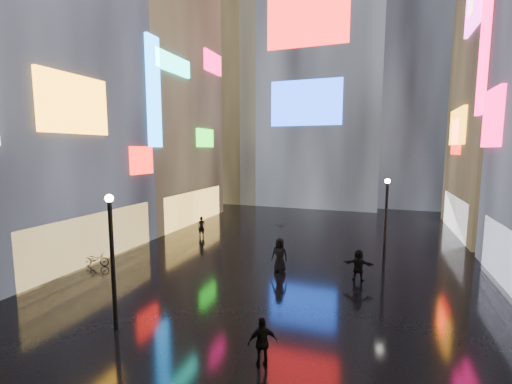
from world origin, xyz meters
The scene contains 14 objects.
ground centered at (0.00, 20.00, 0.00)m, with size 140.00×140.00×0.00m, color black.
building_left_mid centered at (-15.98, 14.01, 11.97)m, with size 10.28×12.70×24.00m.
building_left_far centered at (-15.98, 26.00, 10.98)m, with size 10.28×12.00×22.00m.
tower_main centered at (-3.00, 43.97, 21.01)m, with size 16.00×14.20×42.00m.
tower_flank_right centered at (9.00, 46.00, 17.00)m, with size 12.00×12.00×34.00m, color black.
tower_flank_left centered at (-14.00, 42.00, 13.00)m, with size 10.00×10.00×26.00m, color black.
lamp_near centered at (-4.29, 8.06, 2.94)m, with size 0.30×0.30×5.20m.
lamp_far centered at (5.45, 18.78, 2.94)m, with size 0.30×0.30×5.20m.
pedestrian_3 centered at (1.73, 7.79, 0.81)m, with size 0.95×0.40×1.62m, color black.
pedestrian_4 centered at (-0.08, 16.14, 0.96)m, with size 0.94×0.61×1.91m, color black.
pedestrian_5 centered at (4.16, 16.20, 0.83)m, with size 1.54×0.49×1.67m, color black.
pedestrian_6 centered at (-7.98, 21.58, 0.80)m, with size 0.58×0.38×1.59m, color black.
umbrella_2 centered at (-0.08, 16.14, 2.33)m, with size 0.91×0.93×0.84m, color black.
bicycle centered at (-10.50, 13.37, 0.42)m, with size 0.55×1.58×0.83m, color black.
Camera 1 is at (4.92, -1.75, 6.82)m, focal length 24.00 mm.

